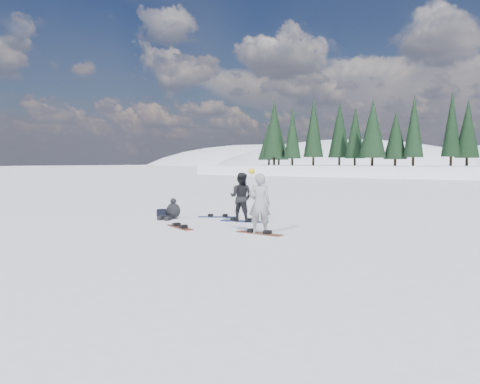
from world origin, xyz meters
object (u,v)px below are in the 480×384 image
(snowboarder_man, at_px, (241,197))
(seated_rider, at_px, (172,211))
(snowboarder_woman, at_px, (259,203))
(gear_bag, at_px, (164,213))
(snowboard_loose_c, at_px, (218,217))
(snowboard_loose_b, at_px, (180,227))

(snowboarder_man, height_order, seated_rider, snowboarder_man)
(snowboarder_woman, distance_m, snowboarder_man, 2.87)
(snowboarder_man, xyz_separation_m, gear_bag, (-3.22, -0.60, -0.72))
(snowboarder_woman, relative_size, gear_bag, 4.30)
(snowboarder_woman, relative_size, snowboarder_man, 1.11)
(seated_rider, xyz_separation_m, snowboard_loose_c, (1.06, 1.38, -0.28))
(snowboard_loose_b, bearing_deg, gear_bag, 167.56)
(snowboard_loose_b, bearing_deg, seated_rider, 162.65)
(gear_bag, xyz_separation_m, snowboard_loose_c, (1.76, 1.13, -0.14))
(snowboarder_woman, xyz_separation_m, snowboarder_man, (-2.07, 1.99, -0.03))
(snowboard_loose_c, relative_size, snowboard_loose_b, 1.00)
(seated_rider, xyz_separation_m, gear_bag, (-0.70, 0.25, -0.15))
(snowboard_loose_c, xyz_separation_m, snowboard_loose_b, (0.76, -2.93, 0.00))
(snowboarder_woman, bearing_deg, seated_rider, -49.05)
(snowboarder_woman, xyz_separation_m, snowboard_loose_c, (-3.53, 2.52, -0.89))
(snowboarder_woman, height_order, gear_bag, snowboarder_woman)
(seated_rider, relative_size, snowboard_loose_c, 0.66)
(seated_rider, distance_m, snowboard_loose_b, 2.41)
(snowboarder_man, height_order, snowboard_loose_b, snowboarder_man)
(seated_rider, distance_m, snowboard_loose_c, 1.76)
(gear_bag, bearing_deg, seated_rider, -19.65)
(snowboard_loose_c, height_order, snowboard_loose_b, same)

